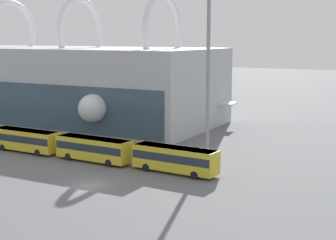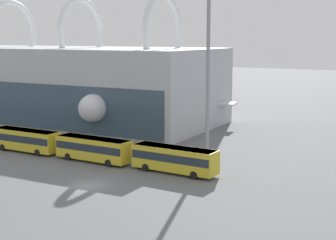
# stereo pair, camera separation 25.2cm
# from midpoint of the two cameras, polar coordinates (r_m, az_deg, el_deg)

# --- Properties ---
(ground_plane) EXTENTS (440.00, 440.00, 0.00)m
(ground_plane) POSITION_cam_midpoint_polar(r_m,az_deg,el_deg) (60.04, -8.83, -7.21)
(ground_plane) COLOR slate
(airliner_at_gate_near) EXTENTS (38.35, 42.00, 13.40)m
(airliner_at_gate_near) POSITION_cam_midpoint_polar(r_m,az_deg,el_deg) (103.12, -3.11, 2.66)
(airliner_at_gate_near) COLOR silver
(airliner_at_gate_near) RESTS_ON ground_plane
(shuttle_bus_0) EXTENTS (11.34, 2.99, 3.29)m
(shuttle_bus_0) POSITION_cam_midpoint_polar(r_m,az_deg,el_deg) (78.76, -15.58, -2.04)
(shuttle_bus_0) COLOR gold
(shuttle_bus_0) RESTS_ON ground_plane
(shuttle_bus_1) EXTENTS (11.40, 3.26, 3.29)m
(shuttle_bus_1) POSITION_cam_midpoint_polar(r_m,az_deg,el_deg) (70.72, -8.34, -3.06)
(shuttle_bus_1) COLOR gold
(shuttle_bus_1) RESTS_ON ground_plane
(shuttle_bus_2) EXTENTS (11.43, 3.42, 3.29)m
(shuttle_bus_2) POSITION_cam_midpoint_polar(r_m,az_deg,el_deg) (64.24, 0.65, -4.22)
(shuttle_bus_2) COLOR gold
(shuttle_bus_2) RESTS_ON ground_plane
(lane_stripe_1) EXTENTS (11.85, 0.86, 0.01)m
(lane_stripe_1) POSITION_cam_midpoint_polar(r_m,az_deg,el_deg) (86.60, -17.39, -2.42)
(lane_stripe_1) COLOR yellow
(lane_stripe_1) RESTS_ON ground_plane
(lane_stripe_2) EXTENTS (6.32, 2.06, 0.01)m
(lane_stripe_2) POSITION_cam_midpoint_polar(r_m,az_deg,el_deg) (74.93, -4.68, -3.80)
(lane_stripe_2) COLOR yellow
(lane_stripe_2) RESTS_ON ground_plane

